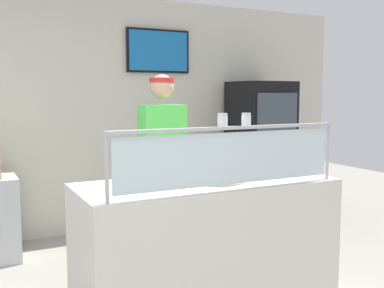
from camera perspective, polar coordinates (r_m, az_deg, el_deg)
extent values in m
plane|color=gray|center=(4.20, -2.35, -16.05)|extent=(12.00, 12.00, 0.00)
cube|color=beige|center=(5.44, -9.75, 3.61)|extent=(6.31, 0.08, 2.70)
cube|color=black|center=(5.58, -4.23, 11.45)|extent=(0.79, 0.04, 0.51)
cube|color=#1966B2|center=(5.56, -4.14, 11.47)|extent=(0.74, 0.01, 0.46)
cube|color=silver|center=(3.53, 1.81, -12.25)|extent=(1.91, 0.79, 0.95)
cylinder|color=#B2B5BC|center=(2.73, -10.57, -2.91)|extent=(0.02, 0.02, 0.43)
cylinder|color=#B2B5BC|center=(3.61, 16.50, -0.84)|extent=(0.02, 0.02, 0.43)
cube|color=silver|center=(3.08, 4.87, -1.78)|extent=(1.65, 0.01, 0.35)
cube|color=#B2B5BC|center=(3.06, 4.91, 2.01)|extent=(1.71, 0.06, 0.02)
cylinder|color=#9EA0A8|center=(3.41, 3.07, -4.55)|extent=(0.43, 0.43, 0.01)
cylinder|color=tan|center=(3.40, 3.07, -4.31)|extent=(0.40, 0.40, 0.02)
cylinder|color=gold|center=(3.40, 3.07, -4.11)|extent=(0.35, 0.35, 0.01)
cube|color=#ADAFB7|center=(3.38, 3.02, -4.08)|extent=(0.10, 0.28, 0.01)
cylinder|color=white|center=(3.02, 3.82, 2.83)|extent=(0.07, 0.07, 0.07)
cylinder|color=white|center=(3.03, 3.82, 2.63)|extent=(0.06, 0.06, 0.05)
cylinder|color=silver|center=(3.02, 3.82, 3.68)|extent=(0.06, 0.06, 0.02)
cylinder|color=white|center=(3.12, 6.75, 2.90)|extent=(0.06, 0.06, 0.07)
cylinder|color=red|center=(3.12, 6.74, 2.71)|extent=(0.05, 0.05, 0.05)
cylinder|color=silver|center=(3.12, 6.76, 3.70)|extent=(0.06, 0.06, 0.02)
cylinder|color=#23232D|center=(4.08, -5.08, -9.68)|extent=(0.13, 0.13, 0.95)
cylinder|color=#23232D|center=(4.16, -2.24, -9.33)|extent=(0.13, 0.13, 0.95)
cube|color=#4CD14C|center=(3.98, -3.72, 0.93)|extent=(0.38, 0.21, 0.55)
sphere|color=tan|center=(3.97, -3.77, 7.13)|extent=(0.21, 0.21, 0.21)
cylinder|color=red|center=(3.97, -3.77, 7.96)|extent=(0.21, 0.21, 0.04)
cylinder|color=tan|center=(3.87, 0.03, -0.63)|extent=(0.08, 0.34, 0.08)
cube|color=black|center=(5.88, 8.47, -0.84)|extent=(0.68, 0.65, 1.74)
cube|color=#38424C|center=(5.61, 10.47, -0.86)|extent=(0.58, 0.02, 1.40)
cylinder|color=blue|center=(5.59, 8.43, -0.31)|extent=(0.06, 0.06, 0.20)
cylinder|color=green|center=(5.69, 9.80, -0.22)|extent=(0.06, 0.06, 0.20)
cylinder|color=blue|center=(5.79, 11.13, -0.13)|extent=(0.06, 0.06, 0.20)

